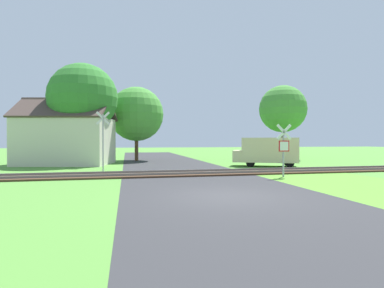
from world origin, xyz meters
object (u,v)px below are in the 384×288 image
Objects in this scene: house at (66,140)px; mail_truck at (267,151)px; tree_left at (83,98)px; stop_sign_near at (284,147)px; crossing_sign_far at (103,137)px; tree_center at (136,114)px; tree_far at (283,109)px.

house is 16.63m from mail_truck.
tree_left is (1.36, -0.11, 3.53)m from house.
house is at bearing -37.86° from stop_sign_near.
tree_center is (2.47, 10.55, 2.45)m from crossing_sign_far.
tree_left is (-2.11, 6.73, 3.40)m from crossing_sign_far.
tree_far is at bearing 9.28° from tree_left.
tree_left is (-4.58, -3.82, 0.95)m from tree_center.
crossing_sign_far is 21.22m from tree_far.
house reaches higher than mail_truck.
tree_far reaches higher than stop_sign_near.
tree_left is at bearing 104.24° from crossing_sign_far.
mail_truck is (14.35, -5.27, -4.40)m from tree_left.
tree_center is 1.42× the size of mail_truck.
stop_sign_near is 0.39× the size of tree_center.
tree_far is (8.44, 15.18, 3.88)m from stop_sign_near.
mail_truck is (15.71, -5.38, -0.87)m from house.
stop_sign_near is 17.97m from house.
tree_left reaches higher than crossing_sign_far.
stop_sign_near is 11.19m from crossing_sign_far.
stop_sign_near is 6.96m from mail_truck.
crossing_sign_far is at bearing -23.31° from stop_sign_near.
tree_far reaches higher than mail_truck.
stop_sign_near is 17.79m from tree_far.
tree_center is 0.87× the size of tree_left.
house is 1.03× the size of tree_far.
tree_far is at bearing -1.68° from tree_center.
tree_left is (-20.50, -3.35, 0.11)m from tree_far.
tree_far is 0.95× the size of tree_left.
mail_truck is (2.28, 6.56, -0.41)m from stop_sign_near.
stop_sign_near reaches higher than mail_truck.
stop_sign_near is 0.56× the size of mail_truck.
mail_truck is (9.76, -9.08, -3.45)m from tree_center.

